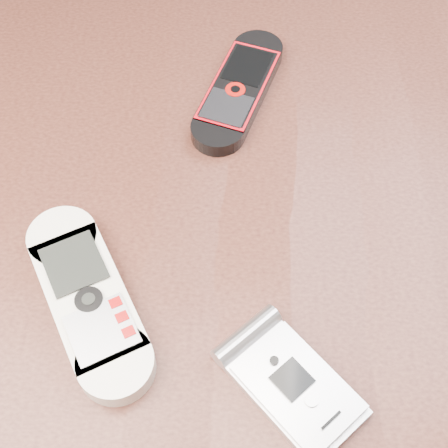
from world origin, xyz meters
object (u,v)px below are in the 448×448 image
Objects in this scene: nokia_black_red at (239,89)px; motorola_razr at (294,386)px; table at (219,293)px; nokia_white at (88,298)px.

motorola_razr is at bearing -62.67° from nokia_black_red.
nokia_white is (-0.09, -0.06, 0.11)m from table.
nokia_white is at bearing -144.28° from table.
motorola_razr is at bearing -66.47° from table.
nokia_black_red is at bearing 84.32° from table.
nokia_white is 0.15m from motorola_razr.
nokia_black_red and motorola_razr have the same top height.
nokia_white is 1.06× the size of nokia_black_red.
nokia_black_red is at bearing 35.64° from nokia_white.
nokia_white reaches higher than motorola_razr.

